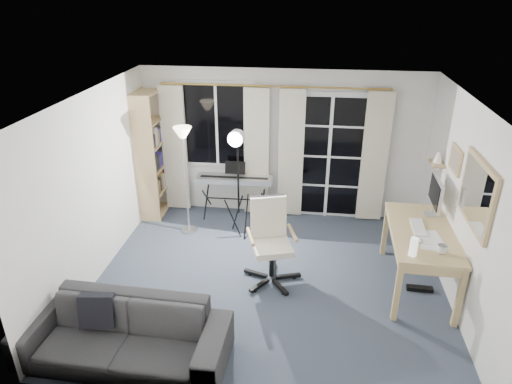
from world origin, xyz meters
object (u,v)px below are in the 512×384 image
Objects in this scene: mug at (442,248)px; studio_light at (237,151)px; keyboard_piano at (235,180)px; desk at (422,238)px; sofa at (122,326)px; bookshelf at (152,155)px; monitor at (436,193)px; torchiere_lamp at (184,149)px; office_chair at (270,233)px.

studio_light is at bearing 150.65° from mug.
keyboard_piano reaches higher than desk.
mug is at bearing -38.55° from keyboard_piano.
mug reaches higher than sofa.
desk is at bearing -13.68° from studio_light.
bookshelf reaches higher than monitor.
torchiere_lamp is 0.97× the size of studio_light.
keyboard_piano is at bearing 81.58° from sofa.
monitor is (2.81, -1.12, 0.45)m from keyboard_piano.
studio_light reaches higher than torchiere_lamp.
office_chair is 2.05m from mug.
mug is at bearing 21.61° from sofa.
office_chair is (1.38, -1.03, -0.71)m from torchiere_lamp.
bookshelf is 1.35× the size of desk.
mug is at bearing -31.13° from office_chair.
keyboard_piano is 9.24× the size of mug.
desk is (1.88, 0.02, 0.06)m from office_chair.
mug is 0.06× the size of sofa.
desk is (4.01, -1.70, -0.27)m from bookshelf.
office_chair is 0.51× the size of sofa.
torchiere_lamp is 0.80m from studio_light.
studio_light is 2.89m from sofa.
sofa is at bearing -146.26° from office_chair.
sofa is at bearing -89.15° from torchiere_lamp.
bookshelf is 0.96× the size of sofa.
bookshelf is at bearing 105.22° from sofa.
office_chair reaches higher than sofa.
studio_light reaches higher than keyboard_piano.
studio_light is (1.54, -0.76, 0.41)m from bookshelf.
mug is at bearing -22.12° from studio_light.
desk is 2.63× the size of monitor.
desk is 11.56× the size of mug.
bookshelf reaches higher than studio_light.
monitor is (2.08, 0.47, 0.47)m from office_chair.
office_chair is at bearing -36.82° from torchiere_lamp.
torchiere_lamp is 3.51m from monitor.
keyboard_piano is 2.10× the size of monitor.
bookshelf is 2.75m from office_chair.
sofa is (-0.60, -3.25, -0.25)m from keyboard_piano.
mug is (2.56, -1.44, -0.52)m from studio_light.
monitor is (2.66, -0.49, -0.28)m from studio_light.
mug is (1.98, -0.48, 0.23)m from office_chair.
keyboard_piano is at bearing 150.89° from desk.
torchiere_lamp reaches higher than office_chair.
sofa is at bearing -146.23° from monitor.
keyboard_piano is 0.80× the size of desk.
monitor reaches higher than keyboard_piano.
monitor is at bearing -4.77° from office_chair.
torchiere_lamp is 12.74× the size of mug.
torchiere_lamp is at bearing 92.93° from sofa.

